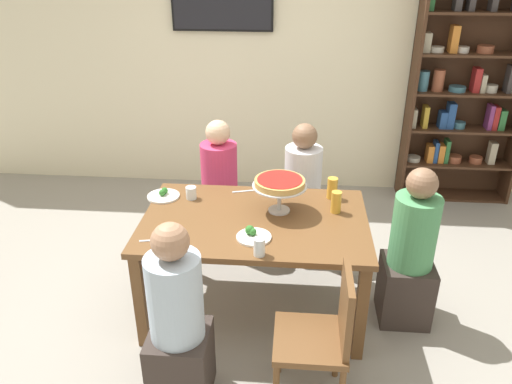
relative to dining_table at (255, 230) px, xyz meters
name	(u,v)px	position (x,y,z in m)	size (l,w,h in m)	color
ground_plane	(255,306)	(0.00, 0.00, -0.65)	(12.00, 12.00, 0.00)	gray
rear_partition	(274,55)	(0.00, 2.20, 0.75)	(8.00, 0.12, 2.80)	beige
dining_table	(255,230)	(0.00, 0.00, 0.00)	(1.51, 0.99, 0.74)	brown
bookshelf	(466,91)	(1.88, 2.01, 0.47)	(1.10, 0.30, 2.21)	#422819
television	(222,1)	(-0.49, 2.11, 1.26)	(0.98, 0.05, 0.56)	black
diner_far_left	(220,195)	(-0.37, 0.82, -0.16)	(0.34, 0.34, 1.15)	#382D28
diner_head_east	(410,258)	(1.05, -0.01, -0.16)	(0.34, 0.34, 1.15)	#382D28
diner_near_left	(178,328)	(-0.35, -0.82, -0.16)	(0.34, 0.34, 1.15)	#382D28
diner_far_right	(302,200)	(0.32, 0.79, -0.16)	(0.34, 0.34, 1.15)	#382D28
chair_near_right	(323,333)	(0.44, -0.78, -0.17)	(0.40, 0.40, 0.87)	brown
deep_dish_pizza_stand	(280,184)	(0.16, 0.12, 0.29)	(0.37, 0.37, 0.24)	silver
salad_plate_near_diner	(253,235)	(0.01, -0.24, 0.11)	(0.22, 0.22, 0.07)	white
salad_plate_far_diner	(163,195)	(-0.69, 0.27, 0.10)	(0.23, 0.23, 0.06)	white
beer_glass_amber_tall	(336,202)	(0.54, 0.14, 0.17)	(0.07, 0.07, 0.15)	gold
beer_glass_amber_short	(332,188)	(0.53, 0.36, 0.17)	(0.07, 0.07, 0.15)	gold
water_glass_clear_near	(259,247)	(0.06, -0.43, 0.14)	(0.07, 0.07, 0.11)	white
water_glass_clear_far	(191,193)	(-0.48, 0.26, 0.13)	(0.08, 0.08, 0.09)	white
cutlery_fork_near	(244,191)	(-0.11, 0.40, 0.09)	(0.18, 0.02, 0.01)	silver
cutlery_knife_near	(154,240)	(-0.60, -0.33, 0.09)	(0.18, 0.02, 0.01)	silver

